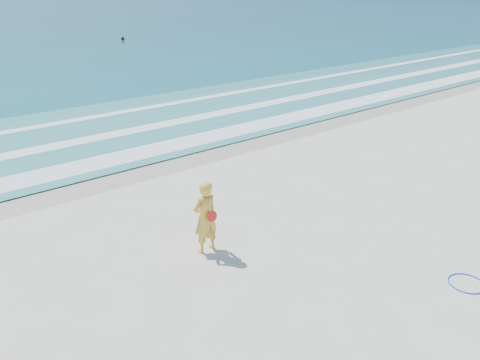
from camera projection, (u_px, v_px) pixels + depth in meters
ground at (354, 271)px, 10.76m from camera, size 400.00×400.00×0.00m
wet_sand at (158, 163)px, 17.20m from camera, size 400.00×2.40×0.00m
shallow at (101, 131)px, 20.76m from camera, size 400.00×10.00×0.01m
foam_near at (141, 153)px, 18.11m from camera, size 400.00×1.40×0.01m
foam_mid at (109, 135)px, 20.18m from camera, size 400.00×0.90×0.01m
foam_far at (79, 119)px, 22.55m from camera, size 400.00×0.60×0.01m
hoop at (467, 283)px, 10.28m from camera, size 0.82×0.82×0.03m
buoy at (123, 39)px, 54.01m from camera, size 0.40×0.40×0.40m
woman at (205, 217)px, 11.22m from camera, size 0.70×0.49×1.84m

